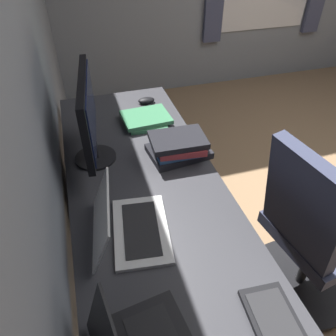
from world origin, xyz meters
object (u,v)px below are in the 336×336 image
Objects in this scene: laptop_leftmost at (126,225)px; book_stack_near at (178,146)px; office_chair at (309,239)px; drawer_pedestal at (137,214)px; book_stack_far at (147,119)px; monitor_primary at (89,115)px; mouse_main at (146,100)px.

laptop_leftmost reaches higher than book_stack_near.
laptop_leftmost is 0.91m from office_chair.
drawer_pedestal is at bearing 56.52° from office_chair.
book_stack_far is at bearing -19.20° from laptop_leftmost.
drawer_pedestal is 0.72× the size of office_chair.
monitor_primary is 0.56× the size of office_chair.
book_stack_near is (-0.09, -0.39, -0.19)m from monitor_primary.
office_chair is (-0.56, -0.91, -0.52)m from monitor_primary.
monitor_primary is 0.65m from mouse_main.
book_stack_near is 0.36m from book_stack_far.
monitor_primary is (0.07, 0.16, 0.62)m from drawer_pedestal.
book_stack_near is 0.77m from office_chair.
drawer_pedestal is 6.68× the size of mouse_main.
drawer_pedestal is 1.88× the size of laptop_leftmost.
monitor_primary reaches higher than book_stack_far.
office_chair is at bearing -94.01° from laptop_leftmost.
office_chair is at bearing -152.91° from mouse_main.
drawer_pedestal is 0.71m from mouse_main.
mouse_main is 0.58m from book_stack_near.
monitor_primary reaches higher than book_stack_near.
office_chair is (-0.47, -0.51, -0.33)m from book_stack_near.
laptop_leftmost is at bearing 85.99° from office_chair.
book_stack_far is 0.28× the size of office_chair.
mouse_main is (0.99, -0.32, -0.03)m from laptop_leftmost.
mouse_main is (0.49, -0.37, -0.23)m from monitor_primary.
book_stack_far is (0.33, -0.16, 0.40)m from drawer_pedestal.
monitor_primary is at bearing 77.47° from book_stack_near.
monitor_primary reaches higher than mouse_main.
office_chair reaches higher than laptop_leftmost.
book_stack_near is 1.13× the size of book_stack_far.
laptop_leftmost is 1.04m from mouse_main.
monitor_primary is 5.20× the size of mouse_main.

